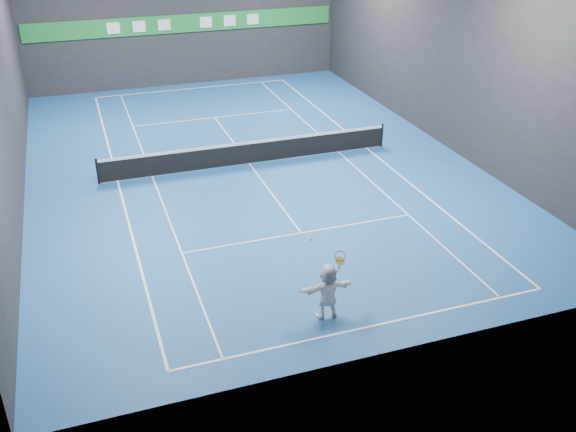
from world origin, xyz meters
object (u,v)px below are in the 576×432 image
object	(u,v)px
player	(328,292)
tennis_ball	(311,240)
tennis_net	(249,152)
tennis_racket	(340,259)

from	to	relation	value
player	tennis_ball	world-z (taller)	tennis_ball
tennis_ball	tennis_net	size ratio (longest dim) A/B	0.00
tennis_ball	tennis_racket	bearing A→B (deg)	-9.31
tennis_ball	tennis_net	world-z (taller)	tennis_ball
player	tennis_net	distance (m)	11.12
tennis_ball	tennis_racket	size ratio (longest dim) A/B	0.09
tennis_net	tennis_racket	bearing A→B (deg)	-93.25
player	tennis_net	xyz separation A→B (m)	(0.96, 11.07, -0.27)
tennis_net	tennis_racket	size ratio (longest dim) A/B	17.17
tennis_ball	tennis_racket	world-z (taller)	tennis_ball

